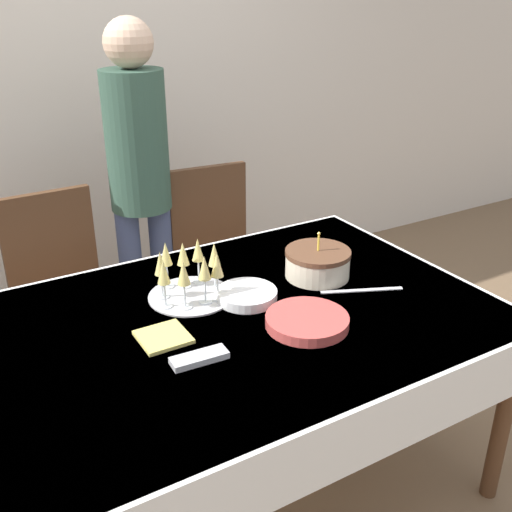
% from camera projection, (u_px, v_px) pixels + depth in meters
% --- Properties ---
extents(ground_plane, '(12.00, 12.00, 0.00)m').
position_uv_depth(ground_plane, '(241.00, 483.00, 2.30)').
color(ground_plane, brown).
extents(wall_back, '(8.00, 0.05, 2.70)m').
position_uv_depth(wall_back, '(75.00, 69.00, 3.09)').
color(wall_back, silver).
rests_on(wall_back, ground_plane).
extents(dining_table, '(1.71, 1.18, 0.74)m').
position_uv_depth(dining_table, '(239.00, 340.00, 2.03)').
color(dining_table, white).
rests_on(dining_table, ground_plane).
extents(dining_chair_far_left, '(0.44, 0.44, 0.94)m').
position_uv_depth(dining_chair_far_left, '(63.00, 292.00, 2.62)').
color(dining_chair_far_left, '#51331E').
rests_on(dining_chair_far_left, ground_plane).
extents(dining_chair_far_right, '(0.45, 0.45, 0.94)m').
position_uv_depth(dining_chair_far_right, '(218.00, 256.00, 2.98)').
color(dining_chair_far_right, '#51331E').
rests_on(dining_chair_far_right, ground_plane).
extents(birthday_cake, '(0.24, 0.24, 0.18)m').
position_uv_depth(birthday_cake, '(318.00, 263.00, 2.23)').
color(birthday_cake, beige).
rests_on(birthday_cake, dining_table).
extents(champagne_tray, '(0.30, 0.30, 0.18)m').
position_uv_depth(champagne_tray, '(189.00, 271.00, 2.07)').
color(champagne_tray, silver).
rests_on(champagne_tray, dining_table).
extents(plate_stack_main, '(0.27, 0.27, 0.03)m').
position_uv_depth(plate_stack_main, '(307.00, 321.00, 1.92)').
color(plate_stack_main, '#CC4C47').
rests_on(plate_stack_main, dining_table).
extents(plate_stack_dessert, '(0.21, 0.21, 0.03)m').
position_uv_depth(plate_stack_dessert, '(247.00, 295.00, 2.08)').
color(plate_stack_dessert, white).
rests_on(plate_stack_dessert, dining_table).
extents(cake_knife, '(0.28, 0.14, 0.00)m').
position_uv_depth(cake_knife, '(362.00, 290.00, 2.15)').
color(cake_knife, silver).
rests_on(cake_knife, dining_table).
extents(fork_pile, '(0.17, 0.07, 0.02)m').
position_uv_depth(fork_pile, '(199.00, 358.00, 1.74)').
color(fork_pile, silver).
rests_on(fork_pile, dining_table).
extents(napkin_pile, '(0.15, 0.15, 0.01)m').
position_uv_depth(napkin_pile, '(163.00, 337.00, 1.85)').
color(napkin_pile, '#E0D166').
rests_on(napkin_pile, dining_table).
extents(person_standing, '(0.28, 0.28, 1.63)m').
position_uv_depth(person_standing, '(139.00, 168.00, 2.73)').
color(person_standing, '#3F4C72').
rests_on(person_standing, ground_plane).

